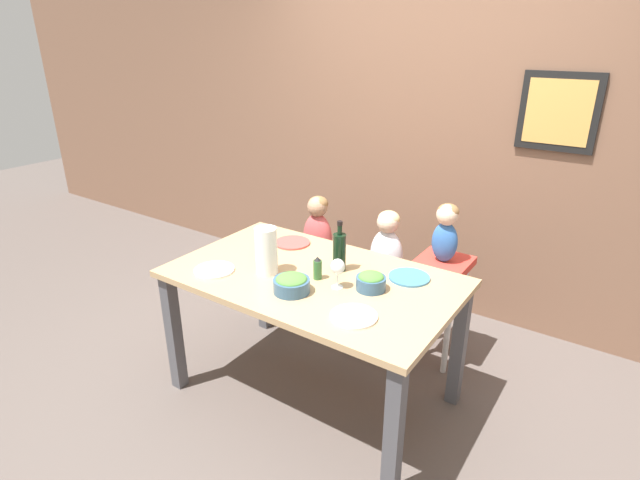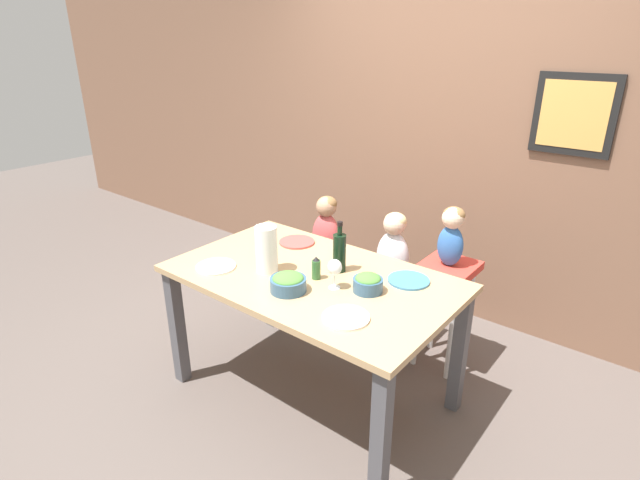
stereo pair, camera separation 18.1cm
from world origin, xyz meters
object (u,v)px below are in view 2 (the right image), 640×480
object	(u,v)px
wine_bottle	(339,252)
salad_bowl_large	(288,282)
person_child_left	(326,229)
dinner_plate_front_left	(216,267)
person_child_center	(393,248)
dinner_plate_back_right	(409,280)
chair_far_left	(326,270)
salad_bowl_small	(368,283)
dinner_plate_back_left	(297,242)
wine_glass_near	(335,268)
dinner_plate_front_right	(346,317)
paper_towel_roll	(267,249)
chair_far_center	(390,292)
person_baby_right	(452,232)
chair_right_highchair	(446,288)

from	to	relation	value
wine_bottle	salad_bowl_large	size ratio (longest dim) A/B	1.54
person_child_left	dinner_plate_front_left	world-z (taller)	person_child_left
dinner_plate_front_left	person_child_center	bearing A→B (deg)	61.69
dinner_plate_front_left	dinner_plate_back_right	bearing A→B (deg)	29.56
chair_far_left	salad_bowl_small	distance (m)	1.16
salad_bowl_large	dinner_plate_back_left	distance (m)	0.62
salad_bowl_large	dinner_plate_back_left	world-z (taller)	salad_bowl_large
chair_far_left	person_child_center	world-z (taller)	person_child_center
wine_glass_near	dinner_plate_back_right	world-z (taller)	wine_glass_near
dinner_plate_front_right	paper_towel_roll	bearing A→B (deg)	168.08
wine_glass_near	salad_bowl_small	xyz separation A→B (m)	(0.15, 0.08, -0.07)
person_child_center	dinner_plate_front_right	bearing A→B (deg)	-71.22
chair_far_center	dinner_plate_back_right	xyz separation A→B (m)	(0.38, -0.48, 0.40)
person_child_left	dinner_plate_front_right	distance (m)	1.32
person_baby_right	dinner_plate_front_right	size ratio (longest dim) A/B	1.66
person_child_center	salad_bowl_large	bearing A→B (deg)	-92.86
person_child_left	dinner_plate_back_right	size ratio (longest dim) A/B	2.21
dinner_plate_front_left	salad_bowl_large	bearing A→B (deg)	5.89
person_child_left	person_child_center	bearing A→B (deg)	0.00
wine_bottle	paper_towel_roll	world-z (taller)	wine_bottle
chair_far_left	person_child_left	distance (m)	0.32
chair_far_center	paper_towel_roll	distance (m)	1.04
chair_right_highchair	person_child_left	distance (m)	0.94
dinner_plate_front_left	dinner_plate_front_right	xyz separation A→B (m)	(0.87, 0.02, 0.00)
paper_towel_roll	dinner_plate_back_left	world-z (taller)	paper_towel_roll
chair_right_highchair	salad_bowl_large	xyz separation A→B (m)	(-0.43, -0.95, 0.28)
salad_bowl_small	dinner_plate_front_right	world-z (taller)	salad_bowl_small
chair_far_left	salad_bowl_large	xyz separation A→B (m)	(0.50, -0.95, 0.44)
chair_far_center	paper_towel_roll	bearing A→B (deg)	-108.60
chair_far_left	dinner_plate_back_right	world-z (taller)	dinner_plate_back_right
person_child_center	salad_bowl_small	size ratio (longest dim) A/B	3.19
person_child_center	salad_bowl_large	distance (m)	0.96
wine_glass_near	dinner_plate_front_left	world-z (taller)	wine_glass_near
chair_far_left	chair_far_center	distance (m)	0.55
chair_far_center	salad_bowl_small	bearing A→B (deg)	-69.22
wine_glass_near	paper_towel_roll	bearing A→B (deg)	-169.99
wine_glass_near	dinner_plate_back_right	xyz separation A→B (m)	(0.26, 0.30, -0.11)
dinner_plate_front_left	dinner_plate_back_right	distance (m)	1.05
dinner_plate_front_right	person_child_left	bearing A→B (deg)	131.78
wine_bottle	dinner_plate_front_right	distance (m)	0.51
salad_bowl_large	dinner_plate_front_left	bearing A→B (deg)	-174.11
person_child_center	dinner_plate_back_right	bearing A→B (deg)	-52.09
person_child_left	salad_bowl_small	distance (m)	1.08
person_baby_right	dinner_plate_back_right	distance (m)	0.50
person_baby_right	paper_towel_roll	bearing A→B (deg)	-127.98
chair_far_left	chair_right_highchair	distance (m)	0.94
dinner_plate_back_left	person_child_left	bearing A→B (deg)	105.30
wine_bottle	wine_glass_near	xyz separation A→B (m)	(0.10, -0.18, -0.00)
chair_far_left	person_child_center	distance (m)	0.63
wine_bottle	paper_towel_roll	bearing A→B (deg)	-140.95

